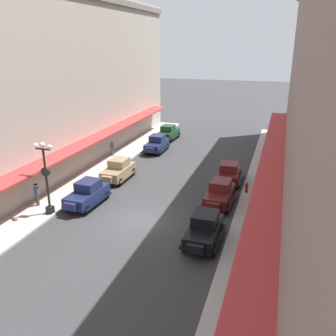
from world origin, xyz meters
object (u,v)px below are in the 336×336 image
(parked_car_5, at_px, (220,193))
(lamp_post_with_clock, at_px, (46,175))
(parked_car_0, at_px, (87,193))
(parked_car_1, at_px, (118,169))
(pedestrian_0, at_px, (37,194))
(pedestrian_1, at_px, (112,148))
(parked_car_2, at_px, (169,132))
(fire_hydrant, at_px, (247,187))
(parked_car_6, at_px, (204,228))
(parked_car_3, at_px, (157,143))
(parked_car_4, at_px, (229,172))

(parked_car_5, height_order, lamp_post_with_clock, lamp_post_with_clock)
(parked_car_0, height_order, parked_car_1, same)
(pedestrian_0, relative_size, pedestrian_1, 1.02)
(parked_car_2, distance_m, lamp_post_with_clock, 22.63)
(parked_car_5, distance_m, fire_hydrant, 3.14)
(parked_car_0, height_order, pedestrian_1, parked_car_0)
(parked_car_0, relative_size, pedestrian_1, 2.63)
(parked_car_1, bearing_deg, parked_car_2, 90.20)
(parked_car_6, bearing_deg, parked_car_3, 118.14)
(lamp_post_with_clock, bearing_deg, parked_car_2, 86.16)
(lamp_post_with_clock, distance_m, pedestrian_1, 13.98)
(fire_hydrant, bearing_deg, pedestrian_1, 158.99)
(parked_car_3, distance_m, pedestrian_1, 5.06)
(parked_car_0, height_order, parked_car_3, same)
(parked_car_0, xyz_separation_m, parked_car_6, (9.44, -2.53, 0.00))
(parked_car_0, xyz_separation_m, parked_car_1, (-0.10, 5.50, 0.00))
(parked_car_6, relative_size, pedestrian_1, 2.60)
(parked_car_5, relative_size, pedestrian_0, 2.57)
(fire_hydrant, bearing_deg, parked_car_3, 140.55)
(parked_car_2, distance_m, parked_car_6, 24.65)
(parked_car_2, bearing_deg, pedestrian_1, -111.55)
(parked_car_3, distance_m, fire_hydrant, 14.06)
(parked_car_4, distance_m, lamp_post_with_clock, 15.08)
(parked_car_5, height_order, pedestrian_0, parked_car_5)
(parked_car_3, xyz_separation_m, pedestrian_1, (-3.86, -3.28, 0.05))
(fire_hydrant, bearing_deg, lamp_post_with_clock, -147.72)
(pedestrian_1, bearing_deg, fire_hydrant, -21.01)
(parked_car_0, xyz_separation_m, parked_car_5, (9.37, 3.14, 0.00))
(parked_car_2, relative_size, pedestrian_1, 2.63)
(parked_car_5, bearing_deg, parked_car_0, -161.48)
(parked_car_3, height_order, parked_car_4, same)
(parked_car_4, bearing_deg, fire_hydrant, -49.64)
(parked_car_0, relative_size, parked_car_5, 1.01)
(parked_car_3, distance_m, lamp_post_with_clock, 17.21)
(parked_car_0, distance_m, lamp_post_with_clock, 3.50)
(parked_car_1, bearing_deg, parked_car_6, -40.11)
(parked_car_1, xyz_separation_m, parked_car_2, (-0.05, 14.67, 0.00))
(parked_car_3, relative_size, parked_car_6, 1.00)
(lamp_post_with_clock, distance_m, pedestrian_0, 2.69)
(parked_car_2, bearing_deg, parked_car_1, -89.80)
(parked_car_4, relative_size, pedestrian_0, 2.58)
(parked_car_3, xyz_separation_m, parked_car_4, (9.11, -6.88, 0.00))
(parked_car_6, height_order, pedestrian_1, parked_car_6)
(parked_car_3, distance_m, parked_car_4, 11.41)
(parked_car_6, height_order, lamp_post_with_clock, lamp_post_with_clock)
(parked_car_3, xyz_separation_m, parked_car_6, (9.20, -17.20, 0.00))
(parked_car_4, height_order, pedestrian_0, parked_car_4)
(parked_car_0, distance_m, parked_car_2, 20.17)
(pedestrian_0, xyz_separation_m, pedestrian_1, (-0.31, 12.89, -0.02))
(parked_car_6, bearing_deg, parked_car_5, 90.74)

